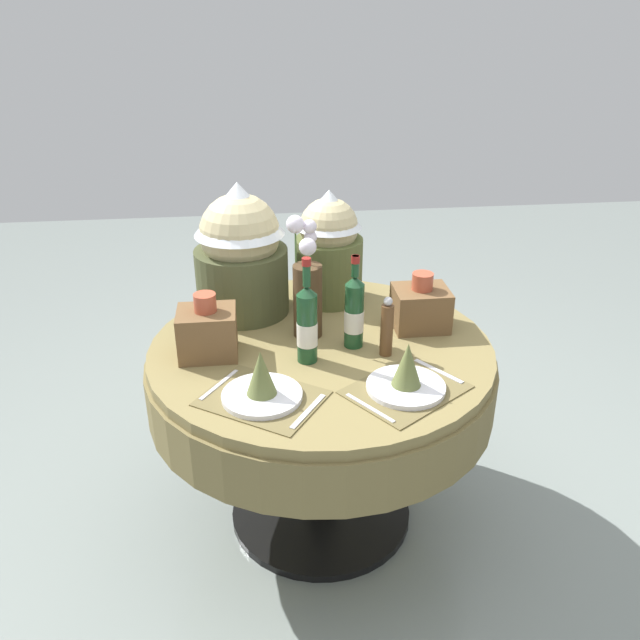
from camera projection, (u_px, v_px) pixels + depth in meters
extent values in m
plane|color=gray|center=(321.00, 513.00, 2.56)|extent=(8.00, 8.00, 0.00)
cylinder|color=olive|center=(321.00, 350.00, 2.24)|extent=(1.18, 1.18, 0.04)
cylinder|color=olive|center=(321.00, 378.00, 2.29)|extent=(1.20, 1.20, 0.19)
cylinder|color=black|center=(321.00, 436.00, 2.40)|extent=(0.12, 0.12, 0.68)
cylinder|color=black|center=(321.00, 510.00, 2.56)|extent=(0.69, 0.69, 0.03)
cube|color=brown|center=(262.00, 398.00, 1.93)|extent=(0.43, 0.41, 0.00)
cylinder|color=white|center=(262.00, 395.00, 1.92)|extent=(0.24, 0.24, 0.02)
cone|color=#606B38|center=(261.00, 373.00, 1.89)|extent=(0.09, 0.09, 0.14)
cube|color=silver|center=(219.00, 384.00, 1.99)|extent=(0.12, 0.16, 0.00)
cube|color=silver|center=(308.00, 411.00, 1.86)|extent=(0.12, 0.17, 0.00)
cube|color=brown|center=(406.00, 389.00, 1.97)|extent=(0.43, 0.41, 0.00)
cylinder|color=white|center=(406.00, 387.00, 1.97)|extent=(0.24, 0.24, 0.02)
cone|color=#606B38|center=(407.00, 364.00, 1.93)|extent=(0.09, 0.09, 0.14)
cube|color=silver|center=(370.00, 408.00, 1.88)|extent=(0.12, 0.16, 0.00)
cube|color=silver|center=(438.00, 371.00, 2.06)|extent=(0.12, 0.16, 0.00)
cylinder|color=#47331E|center=(308.00, 301.00, 2.24)|extent=(0.10, 0.10, 0.26)
sphere|color=silver|center=(308.00, 247.00, 2.09)|extent=(0.06, 0.06, 0.06)
cylinder|color=#4C7038|center=(308.00, 262.00, 2.11)|extent=(0.01, 0.01, 0.07)
sphere|color=silver|center=(310.00, 237.00, 2.19)|extent=(0.04, 0.04, 0.04)
cylinder|color=#4C7038|center=(311.00, 251.00, 2.21)|extent=(0.01, 0.01, 0.07)
sphere|color=silver|center=(295.00, 224.00, 2.15)|extent=(0.06, 0.06, 0.06)
cylinder|color=#4C7038|center=(296.00, 246.00, 2.19)|extent=(0.01, 0.01, 0.11)
sphere|color=silver|center=(310.00, 227.00, 2.16)|extent=(0.05, 0.05, 0.05)
cylinder|color=#4C7038|center=(310.00, 246.00, 2.19)|extent=(0.01, 0.01, 0.11)
cylinder|color=#194223|center=(307.00, 328.00, 2.08)|extent=(0.07, 0.07, 0.23)
cylinder|color=silver|center=(307.00, 334.00, 2.09)|extent=(0.07, 0.07, 0.08)
cone|color=#194223|center=(307.00, 291.00, 2.02)|extent=(0.07, 0.07, 0.03)
cylinder|color=#194223|center=(307.00, 272.00, 2.00)|extent=(0.03, 0.03, 0.09)
cylinder|color=maroon|center=(306.00, 262.00, 1.98)|extent=(0.03, 0.03, 0.02)
cylinder|color=#194223|center=(354.00, 316.00, 2.18)|extent=(0.07, 0.07, 0.23)
cylinder|color=silver|center=(354.00, 320.00, 2.18)|extent=(0.07, 0.07, 0.08)
cone|color=#194223|center=(355.00, 281.00, 2.12)|extent=(0.07, 0.07, 0.03)
cylinder|color=#194223|center=(355.00, 266.00, 2.10)|extent=(0.02, 0.02, 0.07)
cylinder|color=maroon|center=(356.00, 259.00, 2.09)|extent=(0.03, 0.03, 0.02)
cylinder|color=brown|center=(387.00, 330.00, 2.13)|extent=(0.04, 0.04, 0.18)
sphere|color=#B7B7BC|center=(388.00, 301.00, 2.08)|extent=(0.03, 0.03, 0.03)
cylinder|color=#474C2D|center=(242.00, 281.00, 2.42)|extent=(0.34, 0.34, 0.25)
sphere|color=#C6B784|center=(240.00, 234.00, 2.34)|extent=(0.29, 0.29, 0.29)
cone|color=silver|center=(238.00, 208.00, 2.30)|extent=(0.33, 0.33, 0.19)
cylinder|color=#566033|center=(329.00, 269.00, 2.52)|extent=(0.26, 0.26, 0.25)
sphere|color=#C6B784|center=(329.00, 227.00, 2.44)|extent=(0.22, 0.22, 0.22)
cone|color=silver|center=(329.00, 209.00, 2.41)|extent=(0.25, 0.25, 0.14)
cube|color=brown|center=(208.00, 333.00, 2.13)|extent=(0.19, 0.16, 0.16)
cylinder|color=#B24C33|center=(205.00, 303.00, 2.09)|extent=(0.07, 0.07, 0.06)
cube|color=brown|center=(421.00, 308.00, 2.32)|extent=(0.19, 0.17, 0.15)
cylinder|color=#B24C33|center=(423.00, 281.00, 2.27)|extent=(0.07, 0.07, 0.06)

